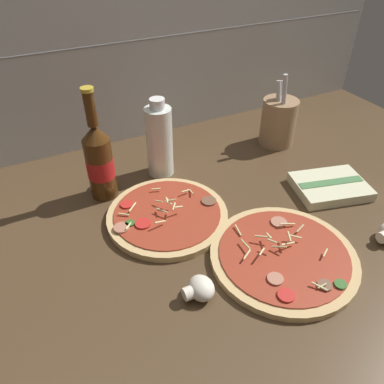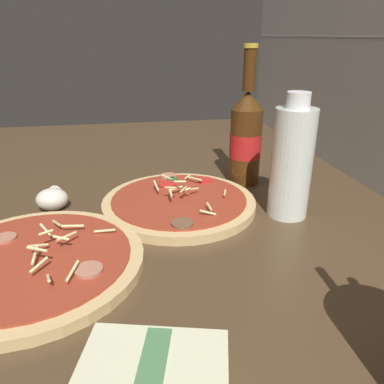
{
  "view_description": "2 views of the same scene",
  "coord_description": "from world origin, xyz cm",
  "px_view_note": "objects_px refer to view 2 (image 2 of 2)",
  "views": [
    {
      "loc": [
        -32.52,
        -51.58,
        57.38
      ],
      "look_at": [
        -5.16,
        2.94,
        10.98
      ],
      "focal_mm": 35.0,
      "sensor_mm": 36.0,
      "label": 1
    },
    {
      "loc": [
        49.78,
        -1.35,
        30.51
      ],
      "look_at": [
        -5.38,
        8.37,
        6.91
      ],
      "focal_mm": 35.0,
      "sensor_mm": 36.0,
      "label": 2
    }
  ],
  "objects_px": {
    "pizza_far": "(179,202)",
    "oil_bottle": "(292,162)",
    "pizza_near": "(32,263)",
    "beer_bottle": "(246,137)",
    "mushroom_left": "(52,199)"
  },
  "relations": [
    {
      "from": "oil_bottle",
      "to": "mushroom_left",
      "type": "relative_size",
      "value": 3.57
    },
    {
      "from": "pizza_near",
      "to": "pizza_far",
      "type": "xyz_separation_m",
      "value": [
        -0.15,
        0.21,
        0.0
      ]
    },
    {
      "from": "pizza_near",
      "to": "mushroom_left",
      "type": "height_order",
      "value": "pizza_near"
    },
    {
      "from": "pizza_far",
      "to": "oil_bottle",
      "type": "distance_m",
      "value": 0.2
    },
    {
      "from": "pizza_near",
      "to": "beer_bottle",
      "type": "height_order",
      "value": "beer_bottle"
    },
    {
      "from": "pizza_near",
      "to": "oil_bottle",
      "type": "xyz_separation_m",
      "value": [
        -0.09,
        0.39,
        0.08
      ]
    },
    {
      "from": "pizza_far",
      "to": "oil_bottle",
      "type": "height_order",
      "value": "oil_bottle"
    },
    {
      "from": "beer_bottle",
      "to": "oil_bottle",
      "type": "distance_m",
      "value": 0.16
    },
    {
      "from": "pizza_far",
      "to": "mushroom_left",
      "type": "relative_size",
      "value": 4.7
    },
    {
      "from": "pizza_far",
      "to": "mushroom_left",
      "type": "distance_m",
      "value": 0.22
    },
    {
      "from": "pizza_near",
      "to": "mushroom_left",
      "type": "relative_size",
      "value": 5.05
    },
    {
      "from": "mushroom_left",
      "to": "pizza_near",
      "type": "bearing_deg",
      "value": 0.94
    },
    {
      "from": "pizza_near",
      "to": "beer_bottle",
      "type": "relative_size",
      "value": 1.07
    },
    {
      "from": "pizza_near",
      "to": "mushroom_left",
      "type": "xyz_separation_m",
      "value": [
        -0.19,
        -0.0,
        0.01
      ]
    },
    {
      "from": "oil_bottle",
      "to": "mushroom_left",
      "type": "bearing_deg",
      "value": -103.13
    }
  ]
}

